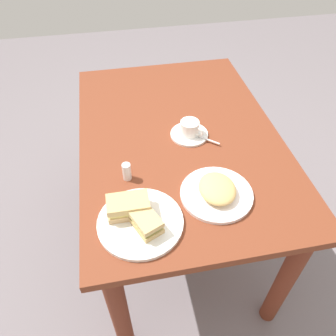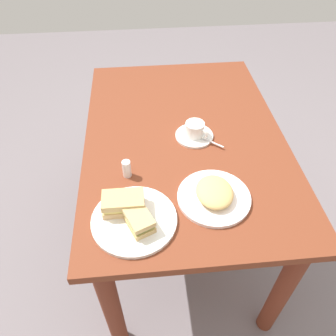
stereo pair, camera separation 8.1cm
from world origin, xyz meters
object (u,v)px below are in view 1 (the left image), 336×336
(dining_table, at_px, (178,156))
(side_plate, at_px, (216,194))
(coffee_saucer, at_px, (189,134))
(coffee_cup, at_px, (190,128))
(sandwich_plate, at_px, (140,222))
(spoon, at_px, (205,139))
(salt_shaker, at_px, (127,172))
(sandwich_back, at_px, (128,206))
(sandwich_front, at_px, (143,218))

(dining_table, relative_size, side_plate, 4.79)
(dining_table, distance_m, coffee_saucer, 0.15)
(coffee_cup, relative_size, side_plate, 0.36)
(sandwich_plate, xyz_separation_m, spoon, (-0.37, 0.32, 0.01))
(sandwich_plate, distance_m, salt_shaker, 0.22)
(coffee_saucer, height_order, spoon, spoon)
(sandwich_plate, bearing_deg, sandwich_back, -143.62)
(sandwich_back, distance_m, salt_shaker, 0.17)
(sandwich_back, relative_size, coffee_saucer, 0.87)
(side_plate, bearing_deg, sandwich_back, -85.10)
(sandwich_plate, relative_size, coffee_saucer, 1.77)
(dining_table, bearing_deg, side_plate, 9.01)
(sandwich_front, distance_m, coffee_cup, 0.49)
(sandwich_back, xyz_separation_m, coffee_saucer, (-0.37, 0.30, -0.04))
(sandwich_plate, xyz_separation_m, salt_shaker, (-0.21, -0.02, 0.03))
(sandwich_plate, distance_m, coffee_saucer, 0.49)
(sandwich_plate, bearing_deg, dining_table, 152.60)
(coffee_saucer, bearing_deg, dining_table, -113.05)
(side_plate, bearing_deg, salt_shaker, -115.24)
(sandwich_front, height_order, sandwich_back, sandwich_back)
(spoon, xyz_separation_m, salt_shaker, (0.15, -0.34, 0.02))
(sandwich_plate, height_order, side_plate, same)
(dining_table, bearing_deg, sandwich_plate, -27.40)
(sandwich_back, height_order, spoon, sandwich_back)
(sandwich_back, xyz_separation_m, side_plate, (-0.03, 0.31, -0.04))
(sandwich_front, distance_m, sandwich_back, 0.07)
(side_plate, distance_m, salt_shaker, 0.34)
(coffee_cup, bearing_deg, dining_table, -114.03)
(sandwich_back, bearing_deg, spoon, 132.40)
(sandwich_front, distance_m, coffee_saucer, 0.50)
(sandwich_plate, height_order, sandwich_back, sandwich_back)
(spoon, bearing_deg, side_plate, -7.61)
(coffee_saucer, distance_m, spoon, 0.08)
(coffee_saucer, bearing_deg, spoon, 48.89)
(spoon, relative_size, side_plate, 0.32)
(sandwich_front, height_order, side_plate, sandwich_front)
(coffee_cup, bearing_deg, salt_shaker, -55.00)
(sandwich_plate, xyz_separation_m, sandwich_front, (0.01, 0.01, 0.03))
(coffee_cup, bearing_deg, sandwich_front, -31.37)
(sandwich_plate, distance_m, sandwich_front, 0.04)
(sandwich_plate, bearing_deg, coffee_saucer, 147.51)
(spoon, height_order, side_plate, spoon)
(side_plate, bearing_deg, spoon, 172.39)
(sandwich_back, bearing_deg, salt_shaker, 176.29)
(dining_table, relative_size, salt_shaker, 17.66)
(sandwich_plate, xyz_separation_m, coffee_cup, (-0.41, 0.27, 0.04))
(coffee_cup, bearing_deg, coffee_saucer, -139.12)
(coffee_saucer, bearing_deg, side_plate, 2.83)
(side_plate, bearing_deg, sandwich_front, -73.95)
(side_plate, bearing_deg, dining_table, -170.99)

